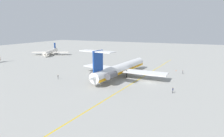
# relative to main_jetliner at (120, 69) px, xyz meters

# --- Properties ---
(ground) EXTENTS (366.34, 366.34, 0.00)m
(ground) POSITION_rel_main_jetliner_xyz_m (-3.61, -12.67, -3.29)
(ground) COLOR #9E9E99
(main_jetliner) EXTENTS (41.42, 36.69, 12.07)m
(main_jetliner) POSITION_rel_main_jetliner_xyz_m (0.00, 0.00, 0.00)
(main_jetliner) COLOR white
(main_jetliner) RESTS_ON ground
(airliner_mid_right) EXTENTS (25.27, 25.47, 7.91)m
(airliner_mid_right) POSITION_rel_main_jetliner_xyz_m (37.00, 67.77, -0.96)
(airliner_mid_right) COLOR silver
(airliner_mid_right) RESTS_ON ground
(ground_crew_near_nose) EXTENTS (0.37, 0.31, 1.78)m
(ground_crew_near_nose) POSITION_rel_main_jetliner_xyz_m (-12.91, 20.04, -2.16)
(ground_crew_near_nose) COLOR black
(ground_crew_near_nose) RESTS_ON ground
(ground_crew_near_tail) EXTENTS (0.41, 0.29, 1.79)m
(ground_crew_near_tail) POSITION_rel_main_jetliner_xyz_m (-11.48, -21.67, -2.16)
(ground_crew_near_tail) COLOR black
(ground_crew_near_tail) RESTS_ON ground
(ground_crew_portside) EXTENTS (0.30, 0.34, 1.66)m
(ground_crew_portside) POSITION_rel_main_jetliner_xyz_m (15.51, -22.67, -2.24)
(ground_crew_portside) COLOR black
(ground_crew_portside) RESTS_ON ground
(safety_cone_nose) EXTENTS (0.40, 0.40, 0.55)m
(safety_cone_nose) POSITION_rel_main_jetliner_xyz_m (20.20, -19.54, -3.02)
(safety_cone_nose) COLOR #EA590F
(safety_cone_nose) RESTS_ON ground
(taxiway_centreline) EXTENTS (99.73, 10.90, 0.01)m
(taxiway_centreline) POSITION_rel_main_jetliner_xyz_m (1.15, -8.25, -3.29)
(taxiway_centreline) COLOR gold
(taxiway_centreline) RESTS_ON ground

